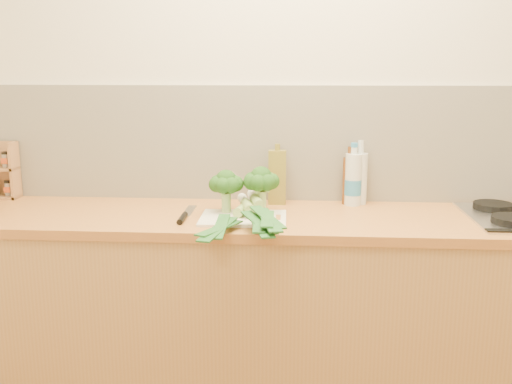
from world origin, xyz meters
TOP-DOWN VIEW (x-y plane):
  - room_shell at (0.00, 1.49)m, footprint 3.50×3.50m
  - counter at (0.00, 1.20)m, footprint 3.20×0.62m
  - chopping_board at (-0.21, 1.11)m, footprint 0.36×0.27m
  - broccoli_left at (-0.29, 1.19)m, footprint 0.15×0.15m
  - broccoli_right at (-0.14, 1.19)m, footprint 0.15×0.16m
  - leek_front at (-0.23, 1.09)m, footprint 0.19×0.70m
  - leek_mid at (-0.18, 1.05)m, footprint 0.20×0.64m
  - leek_back at (-0.14, 1.06)m, footprint 0.19×0.64m
  - chefs_knife at (-0.46, 1.11)m, footprint 0.04×0.33m
  - oil_tin at (-0.08, 1.40)m, footprint 0.08×0.05m
  - glass_bottle at (0.30, 1.44)m, footprint 0.07×0.07m
  - amber_bottle at (0.25, 1.43)m, footprint 0.06×0.06m
  - water_bottle at (0.27, 1.41)m, footprint 0.08×0.08m

SIDE VIEW (x-z plane):
  - counter at x=0.00m, z-range 0.00..0.90m
  - chopping_board at x=-0.21m, z-range 0.90..0.91m
  - chefs_knife at x=-0.46m, z-range 0.90..0.92m
  - leek_front at x=-0.23m, z-range 0.91..0.95m
  - leek_mid at x=-0.18m, z-range 0.93..0.97m
  - leek_back at x=-0.14m, z-range 0.95..0.99m
  - water_bottle at x=0.27m, z-range 0.88..1.15m
  - amber_bottle at x=0.25m, z-range 0.88..1.15m
  - glass_bottle at x=0.30m, z-range 0.88..1.17m
  - oil_tin at x=-0.08m, z-range 0.89..1.17m
  - broccoli_left at x=-0.29m, z-range 0.94..1.13m
  - broccoli_right at x=-0.14m, z-range 0.95..1.15m
  - room_shell at x=0.00m, z-range -0.58..2.92m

